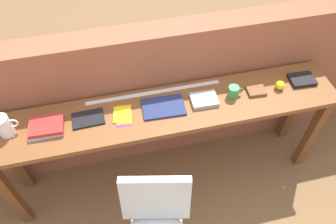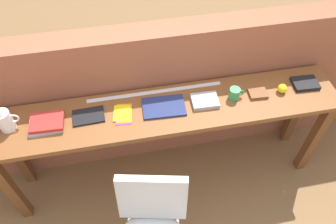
# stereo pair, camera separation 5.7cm
# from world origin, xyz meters

# --- Properties ---
(ground_plane) EXTENTS (40.00, 40.00, 0.00)m
(ground_plane) POSITION_xyz_m (0.00, 0.00, 0.00)
(ground_plane) COLOR brown
(brick_wall_back) EXTENTS (6.00, 0.20, 1.30)m
(brick_wall_back) POSITION_xyz_m (0.00, 0.64, 0.65)
(brick_wall_back) COLOR #935138
(brick_wall_back) RESTS_ON ground
(sideboard) EXTENTS (2.50, 0.44, 0.88)m
(sideboard) POSITION_xyz_m (0.00, 0.30, 0.74)
(sideboard) COLOR brown
(sideboard) RESTS_ON ground
(pitcher_white) EXTENTS (0.14, 0.10, 0.18)m
(pitcher_white) POSITION_xyz_m (-1.06, 0.33, 0.96)
(pitcher_white) COLOR white
(pitcher_white) RESTS_ON sideboard
(book_stack_leftmost) EXTENTS (0.23, 0.18, 0.05)m
(book_stack_leftmost) POSITION_xyz_m (-0.81, 0.30, 0.90)
(book_stack_leftmost) COLOR #9E9EA3
(book_stack_leftmost) RESTS_ON sideboard
(magazine_cycling) EXTENTS (0.22, 0.15, 0.01)m
(magazine_cycling) POSITION_xyz_m (-0.54, 0.33, 0.89)
(magazine_cycling) COLOR black
(magazine_cycling) RESTS_ON sideboard
(pamphlet_pile_colourful) EXTENTS (0.14, 0.19, 0.01)m
(pamphlet_pile_colourful) POSITION_xyz_m (-0.30, 0.30, 0.88)
(pamphlet_pile_colourful) COLOR purple
(pamphlet_pile_colourful) RESTS_ON sideboard
(book_open_centre) EXTENTS (0.30, 0.21, 0.02)m
(book_open_centre) POSITION_xyz_m (-0.02, 0.31, 0.89)
(book_open_centre) COLOR navy
(book_open_centre) RESTS_ON sideboard
(book_grey_hardcover) EXTENTS (0.19, 0.15, 0.03)m
(book_grey_hardcover) POSITION_xyz_m (0.27, 0.31, 0.90)
(book_grey_hardcover) COLOR #9E9EA3
(book_grey_hardcover) RESTS_ON sideboard
(mug) EXTENTS (0.11, 0.08, 0.09)m
(mug) POSITION_xyz_m (0.49, 0.31, 0.92)
(mug) COLOR #338C4C
(mug) RESTS_ON sideboard
(leather_journal_brown) EXTENTS (0.14, 0.11, 0.02)m
(leather_journal_brown) POSITION_xyz_m (0.67, 0.31, 0.89)
(leather_journal_brown) COLOR brown
(leather_journal_brown) RESTS_ON sideboard
(sports_ball_small) EXTENTS (0.07, 0.07, 0.07)m
(sports_ball_small) POSITION_xyz_m (0.85, 0.30, 0.91)
(sports_ball_small) COLOR yellow
(sports_ball_small) RESTS_ON sideboard
(book_repair_rightmost) EXTENTS (0.19, 0.15, 0.03)m
(book_repair_rightmost) POSITION_xyz_m (1.05, 0.34, 0.89)
(book_repair_rightmost) COLOR black
(book_repair_rightmost) RESTS_ON sideboard
(ruler_metal_back_edge) EXTENTS (0.98, 0.03, 0.00)m
(ruler_metal_back_edge) POSITION_xyz_m (-0.05, 0.47, 0.88)
(ruler_metal_back_edge) COLOR silver
(ruler_metal_back_edge) RESTS_ON sideboard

